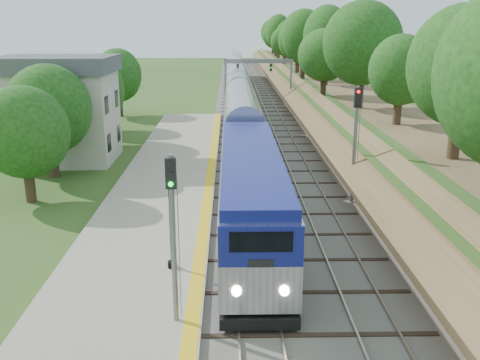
{
  "coord_description": "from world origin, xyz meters",
  "views": [
    {
      "loc": [
        -0.99,
        -10.89,
        10.31
      ],
      "look_at": [
        -0.5,
        14.71,
        2.8
      ],
      "focal_mm": 40.0,
      "sensor_mm": 36.0,
      "label": 1
    }
  ],
  "objects_px": {
    "station_building": "(60,108)",
    "signal_farside": "(355,133)",
    "lamppost_far": "(171,227)",
    "signal_platform": "(173,222)",
    "train": "(238,96)",
    "signal_gantry": "(258,71)"
  },
  "relations": [
    {
      "from": "station_building",
      "to": "signal_farside",
      "type": "relative_size",
      "value": 1.25
    },
    {
      "from": "lamppost_far",
      "to": "signal_farside",
      "type": "xyz_separation_m",
      "value": [
        9.66,
        9.23,
        2.1
      ]
    },
    {
      "from": "signal_platform",
      "to": "signal_farside",
      "type": "bearing_deg",
      "value": 55.83
    },
    {
      "from": "signal_platform",
      "to": "train",
      "type": "bearing_deg",
      "value": 86.39
    },
    {
      "from": "train",
      "to": "lamppost_far",
      "type": "height_order",
      "value": "lamppost_far"
    },
    {
      "from": "lamppost_far",
      "to": "signal_platform",
      "type": "height_order",
      "value": "signal_platform"
    },
    {
      "from": "lamppost_far",
      "to": "signal_farside",
      "type": "relative_size",
      "value": 0.6
    },
    {
      "from": "signal_gantry",
      "to": "lamppost_far",
      "type": "xyz_separation_m",
      "value": [
        -5.93,
        -45.15,
        -2.61
      ]
    },
    {
      "from": "station_building",
      "to": "signal_farside",
      "type": "distance_m",
      "value": 22.96
    },
    {
      "from": "station_building",
      "to": "signal_gantry",
      "type": "height_order",
      "value": "station_building"
    },
    {
      "from": "station_building",
      "to": "lamppost_far",
      "type": "height_order",
      "value": "station_building"
    },
    {
      "from": "station_building",
      "to": "signal_platform",
      "type": "relative_size",
      "value": 1.45
    },
    {
      "from": "signal_gantry",
      "to": "train",
      "type": "xyz_separation_m",
      "value": [
        -2.47,
        -3.4,
        -2.65
      ]
    },
    {
      "from": "train",
      "to": "signal_gantry",
      "type": "bearing_deg",
      "value": 53.97
    },
    {
      "from": "signal_farside",
      "to": "lamppost_far",
      "type": "bearing_deg",
      "value": -136.3
    },
    {
      "from": "train",
      "to": "station_building",
      "type": "bearing_deg",
      "value": -122.95
    },
    {
      "from": "lamppost_far",
      "to": "train",
      "type": "bearing_deg",
      "value": 85.27
    },
    {
      "from": "station_building",
      "to": "lamppost_far",
      "type": "bearing_deg",
      "value": -62.39
    },
    {
      "from": "lamppost_far",
      "to": "station_building",
      "type": "bearing_deg",
      "value": 117.61
    },
    {
      "from": "lamppost_far",
      "to": "signal_gantry",
      "type": "bearing_deg",
      "value": 82.52
    },
    {
      "from": "signal_platform",
      "to": "signal_farside",
      "type": "distance_m",
      "value": 16.2
    },
    {
      "from": "signal_gantry",
      "to": "signal_farside",
      "type": "distance_m",
      "value": 36.11
    }
  ]
}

